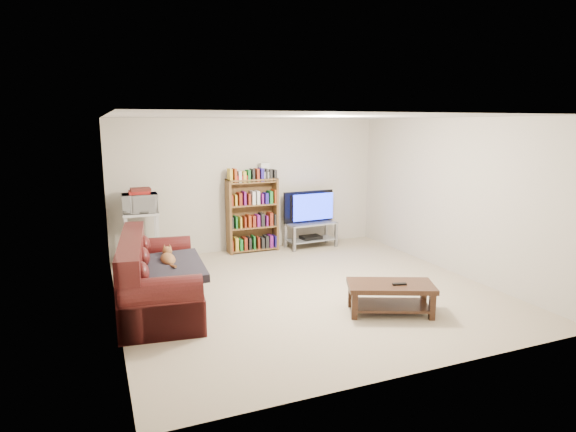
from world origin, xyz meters
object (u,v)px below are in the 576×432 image
coffee_table (390,293)px  tv_stand (311,230)px  bookshelf (252,214)px  sofa (154,283)px

coffee_table → tv_stand: size_ratio=1.19×
coffee_table → bookshelf: size_ratio=0.87×
tv_stand → bookshelf: size_ratio=0.73×
sofa → tv_stand: size_ratio=2.30×
sofa → coffee_table: size_ratio=1.93×
bookshelf → sofa: bearing=-133.4°
bookshelf → tv_stand: bearing=-7.8°
sofa → coffee_table: bearing=-19.1°
coffee_table → bookshelf: 3.54m
coffee_table → tv_stand: bearing=105.6°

